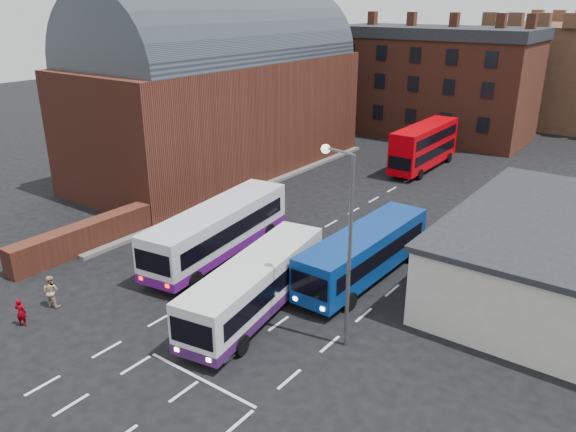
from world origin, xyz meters
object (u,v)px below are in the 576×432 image
Objects in this scene: bus_red_double at (424,146)px; pedestrian_beige at (51,291)px; street_lamp at (345,232)px; bus_white_inbound at (256,283)px; bus_blue at (364,251)px; bus_white_outbound at (218,228)px; pedestrian_red at (21,312)px.

bus_red_double reaches higher than pedestrian_beige.
street_lamp is 5.27× the size of pedestrian_beige.
bus_white_inbound is 29.86m from bus_red_double.
pedestrian_beige is (-9.00, -5.75, -0.86)m from bus_white_inbound.
bus_blue is 23.95m from bus_red_double.
bus_white_outbound is at bearing 161.75° from street_lamp.
bus_white_outbound is at bearing -126.15° from pedestrian_beige.
bus_white_inbound is at bearing -39.78° from bus_white_outbound.
bus_white_inbound is 7.51× the size of pedestrian_red.
bus_blue is 1.03× the size of bus_red_double.
pedestrian_red is at bearing 33.01° from bus_white_inbound.
bus_blue is at bearing -120.35° from bus_white_inbound.
bus_white_outbound is at bearing -41.60° from bus_white_inbound.
bus_white_outbound is at bearing -131.20° from pedestrian_red.
bus_white_inbound is at bearing -167.30° from pedestrian_beige.
pedestrian_red is (-8.50, -7.71, -1.00)m from bus_white_inbound.
street_lamp is at bearing -178.90° from pedestrian_red.
bus_white_outbound is 7.32m from bus_white_inbound.
pedestrian_beige is at bearing 23.41° from bus_white_inbound.
bus_white_inbound is at bearing -167.71° from pedestrian_red.
bus_white_inbound is 6.29× the size of pedestrian_beige.
bus_red_double reaches higher than bus_white_inbound.
street_lamp reaches higher than bus_white_outbound.
bus_white_outbound is 25.77m from bus_red_double.
pedestrian_beige is (-2.82, -9.68, -1.03)m from bus_white_outbound.
bus_red_double is at bearing -91.56° from bus_white_inbound.
pedestrian_red is at bearing -148.99° from street_lamp.
pedestrian_beige is (-13.81, -6.05, -4.69)m from street_lamp.
pedestrian_red is (-13.32, -8.00, -4.83)m from street_lamp.
bus_white_outbound reaches higher than pedestrian_red.
bus_white_outbound is 8.25× the size of pedestrian_red.
street_lamp reaches higher than bus_red_double.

